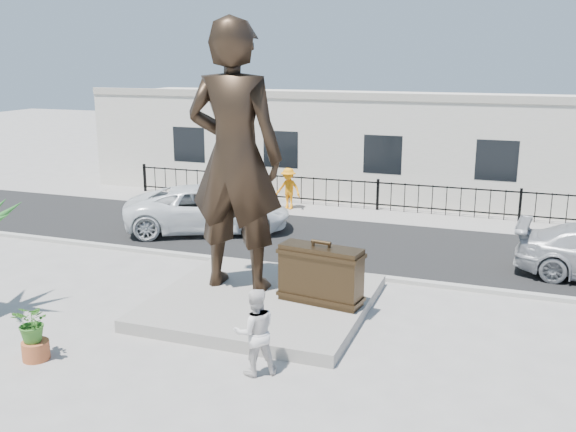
{
  "coord_description": "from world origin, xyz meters",
  "views": [
    {
      "loc": [
        5.25,
        -12.54,
        6.18
      ],
      "look_at": [
        0.0,
        2.0,
        2.3
      ],
      "focal_mm": 40.0,
      "sensor_mm": 36.0,
      "label": 1
    }
  ],
  "objects_px": {
    "statue": "(235,157)",
    "suitcase": "(321,275)",
    "tourist": "(255,332)",
    "car_white": "(208,209)"
  },
  "relations": [
    {
      "from": "statue",
      "to": "tourist",
      "type": "distance_m",
      "value": 5.13
    },
    {
      "from": "tourist",
      "to": "car_white",
      "type": "distance_m",
      "value": 10.97
    },
    {
      "from": "statue",
      "to": "tourist",
      "type": "relative_size",
      "value": 3.8
    },
    {
      "from": "tourist",
      "to": "statue",
      "type": "bearing_deg",
      "value": -95.24
    },
    {
      "from": "statue",
      "to": "car_white",
      "type": "xyz_separation_m",
      "value": [
        -3.67,
        5.6,
        -2.88
      ]
    },
    {
      "from": "statue",
      "to": "car_white",
      "type": "height_order",
      "value": "statue"
    },
    {
      "from": "statue",
      "to": "tourist",
      "type": "xyz_separation_m",
      "value": [
        2.08,
        -3.75,
        -2.81
      ]
    },
    {
      "from": "tourist",
      "to": "car_white",
      "type": "bearing_deg",
      "value": -92.68
    },
    {
      "from": "statue",
      "to": "suitcase",
      "type": "height_order",
      "value": "statue"
    },
    {
      "from": "statue",
      "to": "car_white",
      "type": "distance_m",
      "value": 7.29
    }
  ]
}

